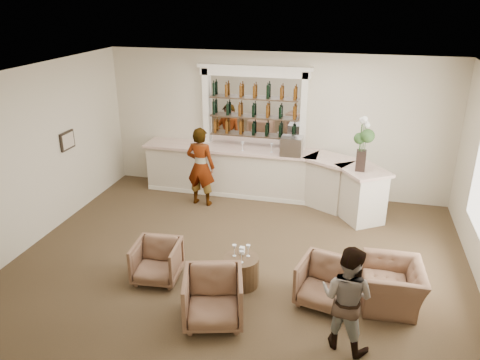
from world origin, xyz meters
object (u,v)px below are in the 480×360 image
Objects in this scene: bar_counter at (263,175)px; armchair_center at (213,298)px; sommelier at (201,167)px; cocktail_table at (241,271)px; flower_vase at (363,140)px; armchair_right at (325,282)px; espresso_machine at (292,146)px; armchair_far at (392,285)px; guest at (347,298)px; armchair_left at (157,261)px.

bar_counter is 6.59× the size of armchair_center.
cocktail_table is at bearing 124.81° from sommelier.
bar_counter is 1.49m from sommelier.
armchair_center is 4.53m from flower_vase.
flower_vase is (0.41, 3.01, 1.42)m from armchair_right.
sommelier is at bearing -162.72° from espresso_machine.
armchair_center is 2.76m from armchair_far.
guest reaches higher than bar_counter.
flower_vase is at bearing -22.68° from espresso_machine.
bar_counter is 3.76× the size of guest.
espresso_machine is at bearing 157.26° from flower_vase.
armchair_left is at bearing -171.93° from cocktail_table.
armchair_far reaches higher than cocktail_table.
bar_counter reaches higher than cocktail_table.
armchair_right is at bearing -6.30° from cocktail_table.
armchair_center is 1.84× the size of espresso_machine.
espresso_machine is at bearing 60.22° from armchair_left.
espresso_machine is (-1.42, 4.52, 0.59)m from guest.
flower_vase is at bearing 58.11° from cocktail_table.
cocktail_table is 0.39× the size of guest.
flower_vase reaches higher than espresso_machine.
guest is 4.78m from espresso_machine.
armchair_right reaches higher than armchair_left.
espresso_machine reaches higher than armchair_right.
armchair_right is (2.76, 0.05, 0.02)m from armchair_left.
armchair_right is (1.53, 0.84, -0.04)m from armchair_center.
bar_counter is 4.44m from armchair_far.
guest is at bearing -91.10° from flower_vase.
cocktail_table is 3.69m from flower_vase.
guest is at bearing -20.50° from armchair_left.
armchair_left is at bearing -166.20° from armchair_right.
armchair_left is (-1.40, -0.20, 0.09)m from cocktail_table.
bar_counter is 2.55m from flower_vase.
flower_vase is (0.07, 3.90, 1.01)m from guest.
armchair_far is at bearing 150.12° from sommelier.
guest is 3.23× the size of espresso_machine.
guest is (3.35, -3.92, -0.14)m from sommelier.
espresso_machine is (0.28, 3.48, 1.10)m from cocktail_table.
armchair_right is (3.02, -3.03, -0.54)m from sommelier.
guest is 1.75× the size of armchair_center.
bar_counter is 12.14× the size of espresso_machine.
sommelier reaches higher than armchair_right.
armchair_left is 0.67× the size of flower_vase.
bar_counter is 7.25× the size of armchair_right.
armchair_center is (1.49, -3.88, -0.50)m from sommelier.
flower_vase is (1.78, 2.85, 1.52)m from cocktail_table.
armchair_left is (-1.04, -3.76, -0.23)m from bar_counter.
guest is 1.03m from armchair_right.
bar_counter is at bearing -44.53° from guest.
cocktail_table is 1.38m from armchair_right.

